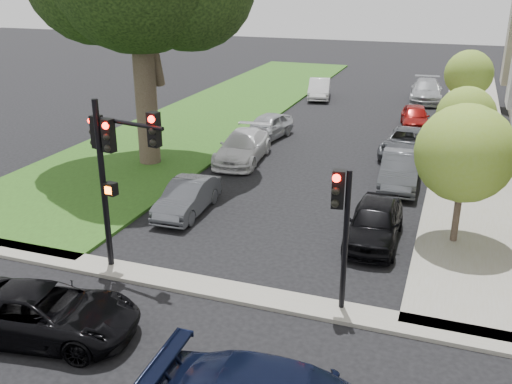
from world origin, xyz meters
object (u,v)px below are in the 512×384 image
(car_parked_2, at_px, (407,143))
(car_parked_4, at_px, (426,91))
(small_tree_a, at_px, (465,154))
(car_cross_near, at_px, (44,313))
(traffic_signal_secondary, at_px, (342,215))
(car_parked_3, at_px, (415,117))
(small_tree_b, at_px, (466,116))
(car_parked_1, at_px, (400,170))
(car_parked_5, at_px, (187,197))
(small_tree_c, at_px, (469,74))
(car_parked_7, at_px, (267,127))
(car_parked_9, at_px, (319,89))
(car_parked_0, at_px, (375,222))
(car_parked_6, at_px, (243,147))
(traffic_signal_main, at_px, (113,156))

(car_parked_2, xyz_separation_m, car_parked_4, (-0.09, 13.84, 0.11))
(small_tree_a, relative_size, car_cross_near, 1.00)
(traffic_signal_secondary, height_order, car_parked_4, traffic_signal_secondary)
(car_cross_near, relative_size, car_parked_3, 1.22)
(traffic_signal_secondary, bearing_deg, car_cross_near, -151.25)
(traffic_signal_secondary, distance_m, car_parked_3, 21.12)
(small_tree_a, xyz_separation_m, car_parked_3, (-2.70, 15.62, -2.52))
(traffic_signal_secondary, distance_m, car_cross_near, 7.89)
(small_tree_a, distance_m, small_tree_b, 8.11)
(car_parked_1, bearing_deg, car_parked_5, -144.55)
(small_tree_b, xyz_separation_m, small_tree_c, (0.00, 10.43, 0.27))
(car_parked_7, height_order, car_parked_9, car_parked_9)
(car_parked_7, bearing_deg, car_parked_0, -46.69)
(car_parked_0, bearing_deg, car_parked_6, 135.79)
(car_parked_2, bearing_deg, car_parked_3, 97.11)
(small_tree_a, height_order, car_parked_4, small_tree_a)
(traffic_signal_main, relative_size, car_parked_1, 1.20)
(traffic_signal_secondary, xyz_separation_m, car_parked_6, (-7.16, 11.57, -2.10))
(car_parked_2, xyz_separation_m, car_parked_3, (-0.13, 5.77, 0.01))
(car_parked_9, bearing_deg, car_parked_2, -69.69)
(car_cross_near, distance_m, car_parked_3, 25.59)
(traffic_signal_secondary, distance_m, car_parked_7, 17.47)
(traffic_signal_main, xyz_separation_m, traffic_signal_secondary, (6.72, -0.04, -0.84))
(car_parked_9, bearing_deg, car_parked_0, -83.02)
(traffic_signal_secondary, xyz_separation_m, car_parked_7, (-7.32, 15.72, -2.11))
(car_parked_1, height_order, car_parked_5, car_parked_1)
(car_cross_near, xyz_separation_m, car_parked_7, (-0.67, 19.37, 0.04))
(traffic_signal_main, bearing_deg, car_parked_2, 65.25)
(small_tree_b, distance_m, traffic_signal_secondary, 13.79)
(small_tree_c, bearing_deg, car_parked_2, -106.53)
(small_tree_a, height_order, small_tree_c, small_tree_a)
(car_parked_5, bearing_deg, small_tree_a, 1.54)
(car_parked_2, bearing_deg, car_parked_7, -177.72)
(small_tree_c, bearing_deg, car_parked_5, -116.79)
(traffic_signal_main, bearing_deg, car_parked_3, 71.83)
(small_tree_c, bearing_deg, traffic_signal_secondary, -96.84)
(traffic_signal_secondary, relative_size, car_cross_near, 0.84)
(traffic_signal_secondary, distance_m, car_parked_6, 13.76)
(car_parked_6, bearing_deg, car_parked_3, 47.12)
(car_parked_4, bearing_deg, small_tree_a, -86.97)
(car_parked_0, xyz_separation_m, car_parked_5, (-7.09, 0.13, -0.08))
(traffic_signal_main, bearing_deg, car_parked_1, 55.50)
(traffic_signal_secondary, distance_m, car_parked_9, 28.58)
(traffic_signal_secondary, height_order, car_parked_5, traffic_signal_secondary)
(small_tree_b, distance_m, car_parked_0, 9.42)
(car_parked_6, bearing_deg, car_parked_4, 62.10)
(small_tree_c, relative_size, traffic_signal_main, 0.82)
(car_parked_0, distance_m, car_parked_7, 13.45)
(car_cross_near, xyz_separation_m, car_parked_4, (6.86, 32.73, 0.11))
(car_parked_3, relative_size, car_parked_9, 0.91)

